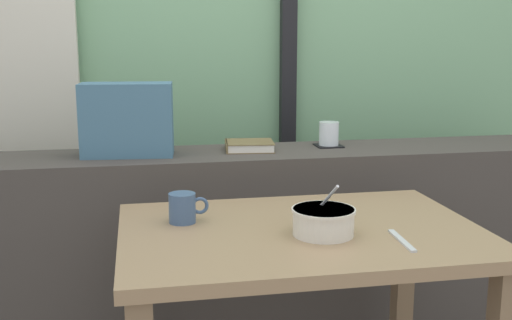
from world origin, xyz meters
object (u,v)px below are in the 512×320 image
object	(u,v)px
coaster_square	(329,146)
ceramic_mug	(183,208)
closed_book	(249,146)
juice_glass	(329,135)
throw_pillow	(127,120)
soup_bowl	(323,222)
fork_utensil	(402,241)
breakfast_table	(300,269)

from	to	relation	value
coaster_square	ceramic_mug	xyz separation A→B (m)	(-0.61, -0.58, -0.06)
closed_book	ceramic_mug	distance (m)	0.64
juice_glass	throw_pillow	xyz separation A→B (m)	(-0.76, -0.05, 0.08)
juice_glass	soup_bowl	distance (m)	0.81
coaster_square	soup_bowl	distance (m)	0.81
closed_book	fork_utensil	xyz separation A→B (m)	(0.25, -0.84, -0.11)
breakfast_table	closed_book	size ratio (longest dim) A/B	5.09
coaster_square	juice_glass	world-z (taller)	juice_glass
closed_book	soup_bowl	bearing A→B (deg)	-84.92
closed_book	breakfast_table	bearing A→B (deg)	-88.00
closed_book	juice_glass	bearing A→B (deg)	3.79
coaster_square	soup_bowl	xyz separation A→B (m)	(-0.25, -0.77, -0.06)
coaster_square	ceramic_mug	world-z (taller)	coaster_square
throw_pillow	soup_bowl	xyz separation A→B (m)	(0.51, -0.72, -0.19)
coaster_square	fork_utensil	distance (m)	0.87
closed_book	ceramic_mug	size ratio (longest dim) A/B	1.72
coaster_square	ceramic_mug	size ratio (longest dim) A/B	0.88
fork_utensil	ceramic_mug	distance (m)	0.61
juice_glass	ceramic_mug	size ratio (longest dim) A/B	0.80
coaster_square	soup_bowl	world-z (taller)	soup_bowl
coaster_square	fork_utensil	xyz separation A→B (m)	(-0.07, -0.86, -0.10)
ceramic_mug	closed_book	bearing A→B (deg)	62.66
throw_pillow	ceramic_mug	xyz separation A→B (m)	(0.15, -0.54, -0.18)
juice_glass	throw_pillow	distance (m)	0.77
throw_pillow	soup_bowl	size ratio (longest dim) A/B	1.84
breakfast_table	ceramic_mug	size ratio (longest dim) A/B	8.76
coaster_square	ceramic_mug	distance (m)	0.85
closed_book	coaster_square	bearing A→B (deg)	3.79
breakfast_table	ceramic_mug	xyz separation A→B (m)	(-0.31, 0.11, 0.16)
juice_glass	fork_utensil	bearing A→B (deg)	-94.69
fork_utensil	throw_pillow	bearing A→B (deg)	133.97
breakfast_table	ceramic_mug	distance (m)	0.37
coaster_square	soup_bowl	size ratio (longest dim) A/B	0.58
coaster_square	juice_glass	bearing A→B (deg)	0.00
closed_book	soup_bowl	distance (m)	0.75
juice_glass	throw_pillow	world-z (taller)	throw_pillow
fork_utensil	ceramic_mug	size ratio (longest dim) A/B	1.50
closed_book	fork_utensil	distance (m)	0.88
closed_book	soup_bowl	world-z (taller)	soup_bowl
breakfast_table	soup_bowl	size ratio (longest dim) A/B	5.69
coaster_square	closed_book	world-z (taller)	closed_book
breakfast_table	fork_utensil	distance (m)	0.30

